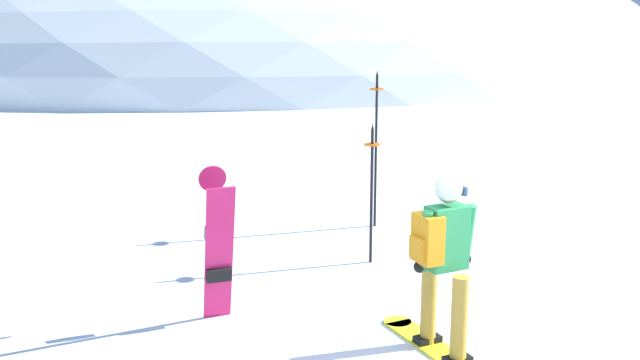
{
  "coord_description": "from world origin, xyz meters",
  "views": [
    {
      "loc": [
        -3.02,
        -5.32,
        3.23
      ],
      "look_at": [
        0.09,
        3.51,
        1.0
      ],
      "focal_mm": 43.34,
      "sensor_mm": 36.0,
      "label": 1
    }
  ],
  "objects_px": {
    "snowboarder_main": "(443,261)",
    "piste_marker_near": "(376,140)",
    "spare_snowboard": "(218,246)",
    "piste_marker_far": "(372,184)"
  },
  "relations": [
    {
      "from": "snowboarder_main",
      "to": "spare_snowboard",
      "type": "bearing_deg",
      "value": 141.27
    },
    {
      "from": "spare_snowboard",
      "to": "snowboarder_main",
      "type": "bearing_deg",
      "value": -38.73
    },
    {
      "from": "spare_snowboard",
      "to": "piste_marker_far",
      "type": "bearing_deg",
      "value": 28.53
    },
    {
      "from": "spare_snowboard",
      "to": "piste_marker_near",
      "type": "height_order",
      "value": "piste_marker_near"
    },
    {
      "from": "spare_snowboard",
      "to": "piste_marker_far",
      "type": "distance_m",
      "value": 2.46
    },
    {
      "from": "spare_snowboard",
      "to": "piste_marker_near",
      "type": "distance_m",
      "value": 3.86
    },
    {
      "from": "snowboarder_main",
      "to": "piste_marker_near",
      "type": "relative_size",
      "value": 0.82
    },
    {
      "from": "snowboarder_main",
      "to": "piste_marker_far",
      "type": "xyz_separation_m",
      "value": [
        0.41,
        2.58,
        0.09
      ]
    },
    {
      "from": "piste_marker_far",
      "to": "piste_marker_near",
      "type": "bearing_deg",
      "value": 64.73
    },
    {
      "from": "piste_marker_near",
      "to": "piste_marker_far",
      "type": "relative_size",
      "value": 1.28
    }
  ]
}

